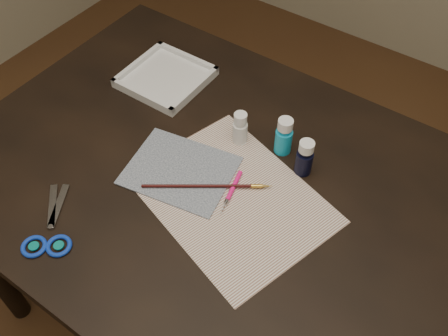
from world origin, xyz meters
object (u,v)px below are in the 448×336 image
Objects in this scene: paint_bottle_white at (240,128)px; palette_tray at (166,77)px; paint_bottle_cyan at (284,136)px; scissors at (48,220)px; canvas at (180,170)px; paper at (231,198)px; paint_bottle_navy at (305,157)px.

paint_bottle_white reaches higher than palette_tray.
paint_bottle_cyan reaches higher than scissors.
palette_tray is at bearing 174.33° from paint_bottle_cyan.
palette_tray is at bearing 134.90° from canvas.
paint_bottle_white is 0.42× the size of scissors.
paint_bottle_cyan is at bearing -5.67° from palette_tray.
paint_bottle_white reaches higher than paper.
paper is 4.21× the size of paint_bottle_cyan.
palette_tray reaches higher than scissors.
paper is 4.37× the size of paint_bottle_navy.
palette_tray is at bearing 171.59° from paint_bottle_navy.
paint_bottle_cyan is 0.48× the size of palette_tray.
paint_bottle_cyan reaches higher than paint_bottle_navy.
paint_bottle_cyan is at bearing -77.21° from scissors.
canvas is 0.31m from scissors.
scissors is at bearing -135.93° from paper.
paper is 0.44m from palette_tray.
canvas is (-0.14, -0.01, 0.00)m from paper.
scissors is 1.00× the size of palette_tray.
paint_bottle_cyan is (0.02, 0.19, 0.05)m from paper.
paper is at bearing -95.91° from paint_bottle_cyan.
paint_bottle_cyan is (0.10, 0.03, 0.01)m from paint_bottle_white.
paper is 0.18m from paint_bottle_white.
paint_bottle_cyan is at bearing 84.09° from paper.
scissors is (-0.15, -0.27, 0.00)m from canvas.
paint_bottle_navy is at bearing 0.85° from paint_bottle_white.
palette_tray is (-0.29, 0.07, -0.03)m from paint_bottle_white.
canvas is 1.15× the size of palette_tray.
paint_bottle_cyan is 0.48× the size of scissors.
scissors is at bearing -115.22° from paint_bottle_white.
scissors is at bearing -130.92° from paint_bottle_navy.
paint_bottle_white is 0.18m from paint_bottle_navy.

